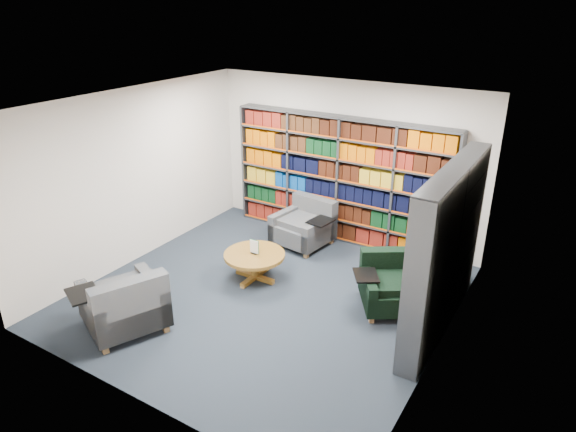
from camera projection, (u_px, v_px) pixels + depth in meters
The scene contains 7 objects.
room_shell at pixel (265, 207), 7.00m from camera, with size 5.02×5.02×2.82m.
bookshelf_back at pixel (340, 180), 8.95m from camera, with size 4.00×0.28×2.20m.
bookshelf_right at pixel (446, 251), 6.47m from camera, with size 0.28×2.50×2.20m.
chair_teal_left at pixel (306, 226), 9.03m from camera, with size 1.09×0.99×0.80m.
chair_green_right at pixel (391, 286), 7.20m from camera, with size 1.15×1.15×0.76m.
chair_teal_front at pixel (126, 307), 6.63m from camera, with size 1.27×1.29×0.87m.
coffee_table at pixel (254, 259), 7.85m from camera, with size 0.94×0.94×0.66m.
Camera 1 is at (3.64, -5.37, 4.05)m, focal length 32.00 mm.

